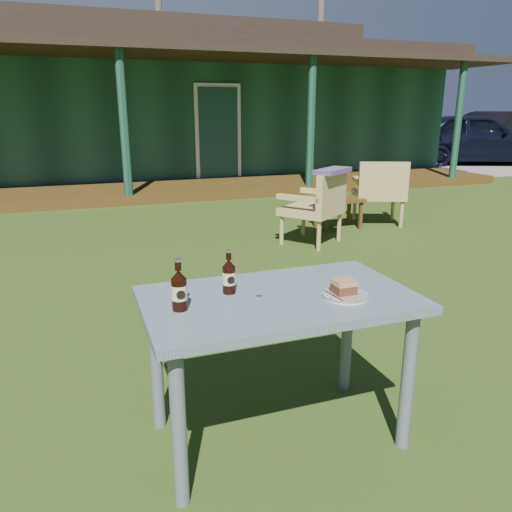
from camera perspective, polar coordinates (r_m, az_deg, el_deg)
name	(u,v)px	position (r m, az deg, el deg)	size (l,w,h in m)	color
ground	(199,313)	(3.91, -6.54, -6.47)	(80.00, 80.00, 0.00)	#334916
pavilion	(103,105)	(12.92, -17.04, 16.19)	(15.80, 8.30, 3.45)	#184030
gravel_strip	(474,161)	(16.56, 23.63, 9.90)	(9.00, 6.00, 0.02)	gray
tree_mid	(159,26)	(22.57, -10.99, 24.43)	(0.28, 0.28, 9.50)	brown
tree_right	(321,9)	(23.29, 7.44, 26.19)	(0.28, 0.28, 11.00)	brown
car_near	(473,138)	(15.59, 23.59, 12.22)	(1.70, 4.23, 1.44)	black
car_far	(503,134)	(18.59, 26.38, 12.36)	(1.52, 4.37, 1.44)	black
cafe_table	(279,317)	(2.26, 2.61, -6.95)	(1.20, 0.70, 0.72)	slate
plate	(345,295)	(2.23, 10.18, -4.42)	(0.20, 0.20, 0.01)	silver
cake_slice	(344,286)	(2.23, 10.00, -3.44)	(0.09, 0.09, 0.06)	#51281A
fork	(333,296)	(2.19, 8.84, -4.54)	(0.01, 0.14, 0.00)	silver
cola_bottle_near	(229,276)	(2.22, -3.11, -2.31)	(0.06, 0.06, 0.20)	black
cola_bottle_far	(179,290)	(2.06, -8.77, -3.85)	(0.06, 0.07, 0.22)	black
bottle_cap	(259,297)	(2.19, 0.35, -4.66)	(0.03, 0.03, 0.01)	silver
armchair_left	(318,204)	(5.78, 7.08, 5.92)	(0.84, 0.83, 0.83)	tan
armchair_right	(380,189)	(6.92, 13.99, 7.42)	(0.81, 0.79, 0.86)	tan
floral_throw	(333,171)	(5.65, 8.76, 9.61)	(0.55, 0.22, 0.05)	#5E466E
side_table	(339,203)	(6.63, 9.42, 6.05)	(0.60, 0.40, 0.40)	#493311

